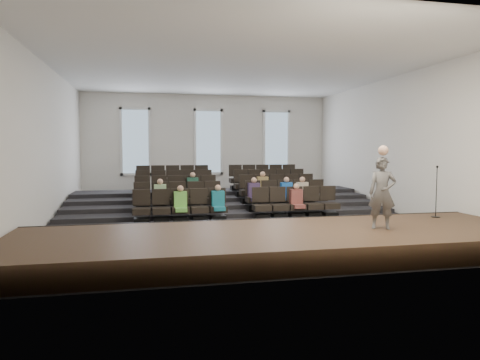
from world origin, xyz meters
name	(u,v)px	position (x,y,z in m)	size (l,w,h in m)	color
ground	(236,218)	(0.00, 0.00, 0.00)	(14.00, 14.00, 0.00)	black
ceiling	(236,68)	(0.00, 0.00, 5.01)	(12.00, 14.00, 0.02)	white
wall_back	(208,146)	(0.00, 7.02, 2.50)	(12.00, 0.04, 5.00)	silver
wall_front	(317,139)	(0.00, -7.02, 2.50)	(12.00, 0.04, 5.00)	silver
wall_left	(44,144)	(-6.02, 0.00, 2.50)	(0.04, 14.00, 5.00)	silver
wall_right	(398,145)	(6.02, 0.00, 2.50)	(0.04, 14.00, 5.00)	silver
stage	(282,242)	(0.00, -5.10, 0.25)	(11.80, 3.60, 0.50)	#3D271A
stage_lip	(262,228)	(0.00, -3.33, 0.25)	(11.80, 0.06, 0.52)	black
risers	(221,201)	(0.00, 3.17, 0.20)	(11.80, 4.80, 0.60)	black
seating_rows	(228,193)	(0.00, 1.54, 0.68)	(6.80, 4.70, 1.67)	black
windows	(208,142)	(0.00, 6.95, 2.70)	(8.44, 0.10, 3.24)	white
audience	(241,193)	(0.21, 0.34, 0.81)	(5.45, 2.64, 1.10)	#68BB4A
speaker	(382,193)	(2.33, -5.26, 1.32)	(0.60, 0.39, 1.65)	#52504E
mic_stand	(436,202)	(4.64, -4.04, 0.91)	(0.23, 0.23, 1.39)	black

